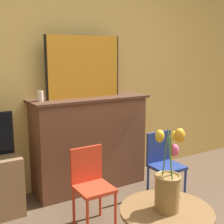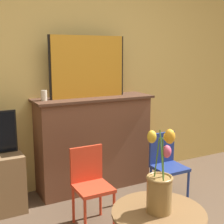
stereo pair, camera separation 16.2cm
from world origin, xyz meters
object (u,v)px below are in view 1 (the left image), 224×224
at_px(painting, 84,67).
at_px(chair_red, 91,181).
at_px(vase_tulips, 168,185).
at_px(chair_blue, 163,161).

distance_m(painting, chair_red, 1.19).
height_order(painting, vase_tulips, painting).
bearing_deg(chair_blue, chair_red, -175.48).
height_order(painting, chair_blue, painting).
relative_size(chair_blue, vase_tulips, 1.24).
bearing_deg(chair_red, chair_blue, 4.52).
bearing_deg(chair_blue, painting, 132.96).
relative_size(painting, chair_red, 1.23).
height_order(chair_red, vase_tulips, vase_tulips).
bearing_deg(vase_tulips, chair_blue, 50.15).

